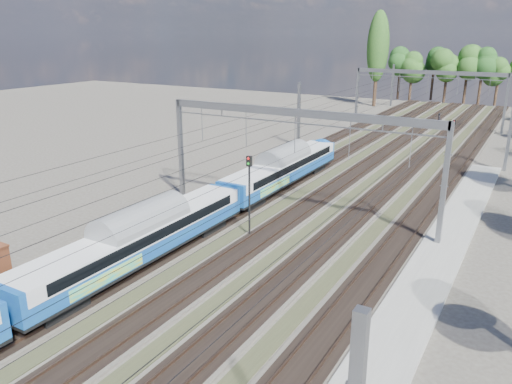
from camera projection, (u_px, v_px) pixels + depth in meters
The scene contains 9 objects.
track_bed at pixel (354, 174), 53.65m from camera, with size 21.00×130.00×0.34m.
platform at pixel (410, 310), 27.30m from camera, with size 3.00×70.00×0.30m, color gray.
catenary at pixel (383, 107), 57.90m from camera, with size 25.65×130.00×9.00m.
tree_belt at pixel (485, 71), 85.29m from camera, with size 39.61×100.00×12.13m.
poplar at pixel (378, 47), 100.65m from camera, with size 4.40×4.40×19.04m.
emu_train at pixel (137, 234), 31.62m from camera, with size 2.84×60.15×4.16m.
worker at pixel (439, 119), 82.28m from camera, with size 0.72×0.47×1.98m, color black.
signal_near at pixel (249, 186), 36.44m from camera, with size 0.39×0.36×6.19m.
signal_far at pixel (452, 137), 56.09m from camera, with size 0.33×0.30×5.35m.
Camera 1 is at (16.77, -5.02, 14.61)m, focal length 35.00 mm.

